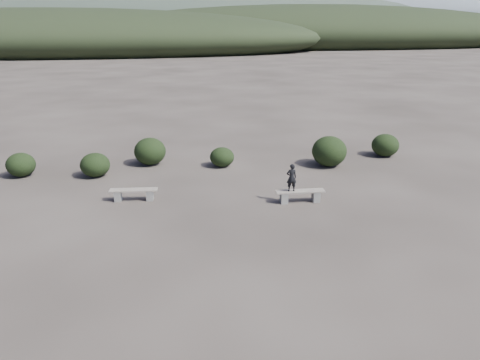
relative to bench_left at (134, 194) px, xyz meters
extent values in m
plane|color=#302926|center=(3.01, -4.92, -0.26)|extent=(1200.00, 1200.00, 0.00)
cube|color=#65625E|center=(-0.57, 0.04, -0.07)|extent=(0.26, 0.35, 0.38)
cube|color=#65625E|center=(0.57, -0.04, -0.07)|extent=(0.26, 0.35, 0.38)
cube|color=gray|center=(0.00, 0.00, 0.15)|extent=(1.75, 0.46, 0.05)
cube|color=#65625E|center=(5.39, -0.98, -0.06)|extent=(0.25, 0.35, 0.39)
cube|color=#65625E|center=(6.57, -0.99, -0.06)|extent=(0.25, 0.35, 0.39)
cube|color=gray|center=(5.98, -0.98, 0.16)|extent=(1.78, 0.38, 0.05)
imported|color=black|center=(5.64, -0.98, 0.69)|extent=(0.38, 0.27, 1.02)
ellipsoid|color=black|center=(-1.82, 3.07, 0.24)|extent=(1.23, 1.23, 1.01)
ellipsoid|color=black|center=(0.39, 4.54, 0.35)|extent=(1.44, 1.44, 1.23)
ellipsoid|color=black|center=(3.61, 3.78, 0.18)|extent=(1.09, 1.09, 0.87)
ellipsoid|color=black|center=(8.41, 3.22, 0.42)|extent=(1.56, 1.56, 1.37)
ellipsoid|color=black|center=(11.62, 4.43, 0.28)|extent=(1.30, 1.30, 1.08)
ellipsoid|color=black|center=(-4.93, 3.53, 0.24)|extent=(1.19, 1.19, 1.01)
ellipsoid|color=black|center=(-21.99, 85.08, 2.44)|extent=(110.00, 40.00, 12.00)
ellipsoid|color=black|center=(38.01, 105.08, 2.89)|extent=(120.00, 44.00, 14.00)
ellipsoid|color=#2C362D|center=(3.01, 155.08, 5.14)|extent=(190.00, 64.00, 24.00)
ellipsoid|color=slate|center=(73.01, 295.08, 9.64)|extent=(340.00, 110.00, 44.00)
ellipsoid|color=gray|center=(-26.99, 395.08, 12.34)|extent=(460.00, 140.00, 56.00)
camera|label=1|loc=(1.71, -16.37, 5.99)|focal=35.00mm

